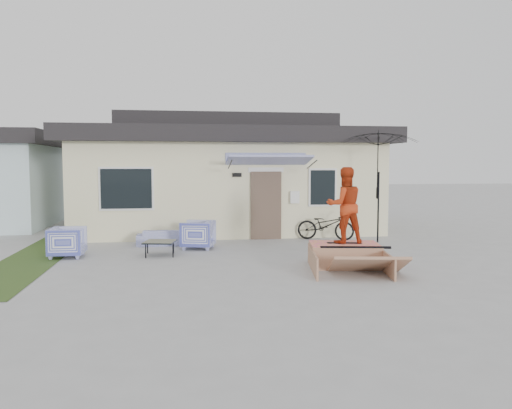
{
  "coord_description": "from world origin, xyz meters",
  "views": [
    {
      "loc": [
        -1.54,
        -10.84,
        2.32
      ],
      "look_at": [
        0.3,
        1.8,
        1.3
      ],
      "focal_mm": 35.33,
      "sensor_mm": 36.0,
      "label": 1
    }
  ],
  "objects": [
    {
      "name": "ground",
      "position": [
        0.0,
        0.0,
        0.0
      ],
      "size": [
        90.0,
        90.0,
        0.0
      ],
      "primitive_type": "plane",
      "color": "#A0A0A0",
      "rests_on": "ground"
    },
    {
      "name": "skateboard",
      "position": [
        2.1,
        0.15,
        0.54
      ],
      "size": [
        0.8,
        0.33,
        0.05
      ],
      "primitive_type": "cube",
      "rotation": [
        0.0,
        0.0,
        -0.18
      ],
      "color": "black",
      "rests_on": "skate_ramp"
    },
    {
      "name": "patio_umbrella",
      "position": [
        4.2,
        3.35,
        1.75
      ],
      "size": [
        2.76,
        2.65,
        2.2
      ],
      "color": "black",
      "rests_on": "ground"
    },
    {
      "name": "armchair_left",
      "position": [
        -4.41,
        2.15,
        0.42
      ],
      "size": [
        0.77,
        0.82,
        0.84
      ],
      "primitive_type": "imported",
      "rotation": [
        0.0,
        0.0,
        1.56
      ],
      "color": "#3942AE",
      "rests_on": "ground"
    },
    {
      "name": "skater",
      "position": [
        2.1,
        0.15,
        1.43
      ],
      "size": [
        0.85,
        0.66,
        1.73
      ],
      "primitive_type": "imported",
      "rotation": [
        0.0,
        0.0,
        3.15
      ],
      "color": "#BC3614",
      "rests_on": "skateboard"
    },
    {
      "name": "loveseat",
      "position": [
        -2.08,
        3.76,
        0.31
      ],
      "size": [
        1.56,
        0.46,
        0.61
      ],
      "primitive_type": "imported",
      "rotation": [
        0.0,
        0.0,
        3.14
      ],
      "color": "#3942AE",
      "rests_on": "ground"
    },
    {
      "name": "bicycle",
      "position": [
        2.79,
        4.05,
        0.56
      ],
      "size": [
        1.84,
        1.24,
        1.11
      ],
      "primitive_type": "imported",
      "rotation": [
        0.0,
        0.0,
        1.17
      ],
      "color": "black",
      "rests_on": "ground"
    },
    {
      "name": "house",
      "position": [
        0.0,
        7.99,
        1.94
      ],
      "size": [
        10.8,
        8.49,
        4.1
      ],
      "color": "beige",
      "rests_on": "ground"
    },
    {
      "name": "skate_ramp",
      "position": [
        2.09,
        0.1,
        0.26
      ],
      "size": [
        1.85,
        2.27,
        0.51
      ],
      "primitive_type": null,
      "rotation": [
        0.0,
        0.0,
        -0.16
      ],
      "color": "#A37256",
      "rests_on": "ground"
    },
    {
      "name": "armchair_right",
      "position": [
        -1.15,
        2.99,
        0.43
      ],
      "size": [
        0.98,
        1.01,
        0.86
      ],
      "primitive_type": "imported",
      "rotation": [
        0.0,
        0.0,
        -1.83
      ],
      "color": "#3942AE",
      "rests_on": "ground"
    },
    {
      "name": "grass_strip",
      "position": [
        -5.2,
        2.0,
        0.0
      ],
      "size": [
        1.4,
        8.0,
        0.01
      ],
      "primitive_type": "cube",
      "color": "#2D461B",
      "rests_on": "ground"
    },
    {
      "name": "coffee_table",
      "position": [
        -2.14,
        2.08,
        0.18
      ],
      "size": [
        0.88,
        0.88,
        0.37
      ],
      "primitive_type": "cube",
      "rotation": [
        0.0,
        0.0,
        -0.2
      ],
      "color": "black",
      "rests_on": "ground"
    }
  ]
}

